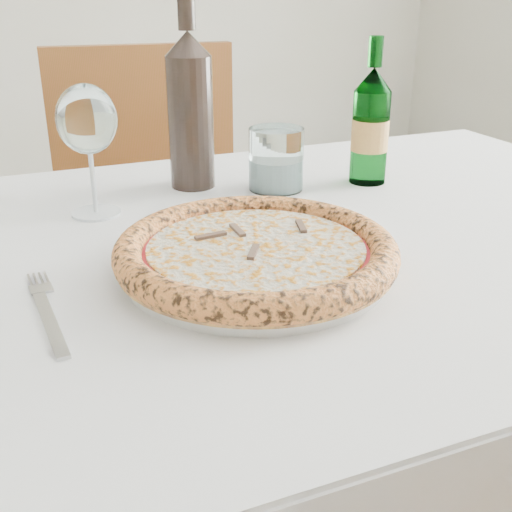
{
  "coord_description": "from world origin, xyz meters",
  "views": [
    {
      "loc": [
        -0.32,
        -0.8,
        1.07
      ],
      "look_at": [
        -0.05,
        -0.17,
        0.78
      ],
      "focal_mm": 45.0,
      "sensor_mm": 36.0,
      "label": 1
    }
  ],
  "objects_px": {
    "pizza": "(256,251)",
    "tumbler": "(276,163)",
    "wine_glass": "(87,122)",
    "plate": "(256,265)",
    "beer_bottle": "(370,126)",
    "dining_table": "(227,300)",
    "chair_far": "(155,213)",
    "wine_bottle": "(190,109)"
  },
  "relations": [
    {
      "from": "pizza",
      "to": "tumbler",
      "type": "distance_m",
      "value": 0.33
    },
    {
      "from": "wine_glass",
      "to": "plate",
      "type": "bearing_deg",
      "value": -63.76
    },
    {
      "from": "wine_glass",
      "to": "beer_bottle",
      "type": "distance_m",
      "value": 0.46
    },
    {
      "from": "dining_table",
      "to": "tumbler",
      "type": "height_order",
      "value": "tumbler"
    },
    {
      "from": "chair_far",
      "to": "wine_bottle",
      "type": "distance_m",
      "value": 0.62
    },
    {
      "from": "chair_far",
      "to": "wine_glass",
      "type": "height_order",
      "value": "wine_glass"
    },
    {
      "from": "plate",
      "to": "tumbler",
      "type": "xyz_separation_m",
      "value": [
        0.16,
        0.29,
        0.03
      ]
    },
    {
      "from": "dining_table",
      "to": "beer_bottle",
      "type": "bearing_deg",
      "value": 27.18
    },
    {
      "from": "wine_glass",
      "to": "beer_bottle",
      "type": "bearing_deg",
      "value": -1.87
    },
    {
      "from": "dining_table",
      "to": "tumbler",
      "type": "xyz_separation_m",
      "value": [
        0.16,
        0.19,
        0.13
      ]
    },
    {
      "from": "plate",
      "to": "beer_bottle",
      "type": "xyz_separation_m",
      "value": [
        0.32,
        0.26,
        0.09
      ]
    },
    {
      "from": "beer_bottle",
      "to": "pizza",
      "type": "bearing_deg",
      "value": -140.41
    },
    {
      "from": "wine_glass",
      "to": "tumbler",
      "type": "xyz_separation_m",
      "value": [
        0.3,
        0.01,
        -0.09
      ]
    },
    {
      "from": "pizza",
      "to": "wine_glass",
      "type": "xyz_separation_m",
      "value": [
        -0.14,
        0.28,
        0.11
      ]
    },
    {
      "from": "beer_bottle",
      "to": "tumbler",
      "type": "bearing_deg",
      "value": 171.06
    },
    {
      "from": "dining_table",
      "to": "wine_bottle",
      "type": "height_order",
      "value": "wine_bottle"
    },
    {
      "from": "dining_table",
      "to": "beer_bottle",
      "type": "xyz_separation_m",
      "value": [
        0.32,
        0.16,
        0.18
      ]
    },
    {
      "from": "wine_bottle",
      "to": "plate",
      "type": "bearing_deg",
      "value": -96.11
    },
    {
      "from": "chair_far",
      "to": "wine_glass",
      "type": "bearing_deg",
      "value": -111.51
    },
    {
      "from": "tumbler",
      "to": "wine_glass",
      "type": "bearing_deg",
      "value": -178.02
    },
    {
      "from": "dining_table",
      "to": "wine_bottle",
      "type": "bearing_deg",
      "value": 81.55
    },
    {
      "from": "dining_table",
      "to": "chair_far",
      "type": "relative_size",
      "value": 1.62
    },
    {
      "from": "wine_glass",
      "to": "tumbler",
      "type": "distance_m",
      "value": 0.31
    },
    {
      "from": "pizza",
      "to": "beer_bottle",
      "type": "distance_m",
      "value": 0.42
    },
    {
      "from": "chair_far",
      "to": "plate",
      "type": "relative_size",
      "value": 3.01
    },
    {
      "from": "plate",
      "to": "wine_bottle",
      "type": "distance_m",
      "value": 0.38
    },
    {
      "from": "beer_bottle",
      "to": "dining_table",
      "type": "bearing_deg",
      "value": -152.82
    },
    {
      "from": "dining_table",
      "to": "chair_far",
      "type": "height_order",
      "value": "chair_far"
    },
    {
      "from": "chair_far",
      "to": "tumbler",
      "type": "height_order",
      "value": "chair_far"
    },
    {
      "from": "wine_glass",
      "to": "wine_bottle",
      "type": "relative_size",
      "value": 0.63
    },
    {
      "from": "dining_table",
      "to": "wine_glass",
      "type": "height_order",
      "value": "wine_glass"
    },
    {
      "from": "chair_far",
      "to": "beer_bottle",
      "type": "bearing_deg",
      "value": -69.5
    },
    {
      "from": "chair_far",
      "to": "plate",
      "type": "xyz_separation_m",
      "value": [
        -0.09,
        -0.87,
        0.23
      ]
    },
    {
      "from": "dining_table",
      "to": "wine_glass",
      "type": "relative_size",
      "value": 7.97
    },
    {
      "from": "wine_glass",
      "to": "pizza",
      "type": "bearing_deg",
      "value": -63.76
    },
    {
      "from": "pizza",
      "to": "wine_bottle",
      "type": "height_order",
      "value": "wine_bottle"
    },
    {
      "from": "wine_glass",
      "to": "dining_table",
      "type": "bearing_deg",
      "value": -52.44
    },
    {
      "from": "chair_far",
      "to": "pizza",
      "type": "height_order",
      "value": "chair_far"
    },
    {
      "from": "wine_glass",
      "to": "tumbler",
      "type": "bearing_deg",
      "value": 1.98
    },
    {
      "from": "wine_glass",
      "to": "beer_bottle",
      "type": "relative_size",
      "value": 0.8
    },
    {
      "from": "pizza",
      "to": "beer_bottle",
      "type": "bearing_deg",
      "value": 39.59
    },
    {
      "from": "plate",
      "to": "tumbler",
      "type": "distance_m",
      "value": 0.33
    }
  ]
}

